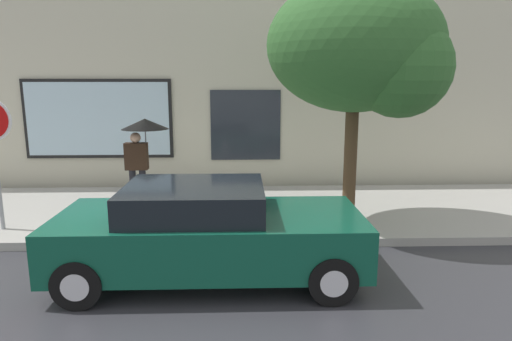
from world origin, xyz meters
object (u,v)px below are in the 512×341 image
Objects in this scene: parked_car at (208,232)px; pedestrian_with_umbrella at (142,137)px; fire_hydrant at (214,204)px; street_tree at (364,50)px.

parked_car is 2.27× the size of pedestrian_with_umbrella.
pedestrian_with_umbrella reaches higher than parked_car.
pedestrian_with_umbrella reaches higher than fire_hydrant.
street_tree is (2.67, 1.96, 2.65)m from parked_car.
fire_hydrant is 0.38× the size of pedestrian_with_umbrella.
pedestrian_with_umbrella is 4.78m from street_tree.
street_tree reaches higher than fire_hydrant.
street_tree is at bearing -5.22° from fire_hydrant.
pedestrian_with_umbrella is at bearing 144.84° from fire_hydrant.
fire_hydrant is at bearing -35.16° from pedestrian_with_umbrella.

